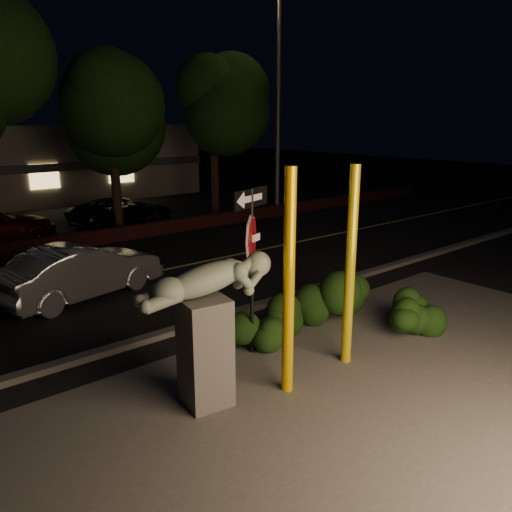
# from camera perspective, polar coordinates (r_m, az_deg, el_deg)

# --- Properties ---
(ground) EXTENTS (90.00, 90.00, 0.00)m
(ground) POSITION_cam_1_polar(r_m,az_deg,el_deg) (17.08, -19.05, -0.06)
(ground) COLOR black
(ground) RESTS_ON ground
(patio) EXTENTS (14.00, 6.00, 0.02)m
(patio) POSITION_cam_1_polar(r_m,az_deg,el_deg) (8.39, 10.10, -15.61)
(patio) COLOR #4C4944
(patio) RESTS_ON ground
(road) EXTENTS (80.00, 8.00, 0.01)m
(road) POSITION_cam_1_polar(r_m,az_deg,el_deg) (14.40, -14.77, -2.50)
(road) COLOR black
(road) RESTS_ON ground
(lane_marking) EXTENTS (80.00, 0.12, 0.00)m
(lane_marking) POSITION_cam_1_polar(r_m,az_deg,el_deg) (14.40, -14.77, -2.45)
(lane_marking) COLOR #CFC153
(lane_marking) RESTS_ON road
(curb) EXTENTS (80.00, 0.25, 0.12)m
(curb) POSITION_cam_1_polar(r_m,az_deg,el_deg) (10.99, -5.59, -7.38)
(curb) COLOR #4C4944
(curb) RESTS_ON ground
(brick_wall) EXTENTS (40.00, 0.35, 0.50)m
(brick_wall) POSITION_cam_1_polar(r_m,az_deg,el_deg) (18.22, -20.58, 1.54)
(brick_wall) COLOR #4E1B19
(brick_wall) RESTS_ON ground
(parking_lot) EXTENTS (40.00, 12.00, 0.01)m
(parking_lot) POSITION_cam_1_polar(r_m,az_deg,el_deg) (23.63, -25.14, 3.44)
(parking_lot) COLOR black
(parking_lot) RESTS_ON ground
(tree_far_c) EXTENTS (4.80, 4.80, 7.84)m
(tree_far_c) POSITION_cam_1_polar(r_m,az_deg,el_deg) (20.11, -16.54, 18.66)
(tree_far_c) COLOR black
(tree_far_c) RESTS_ON ground
(tree_far_d) EXTENTS (4.40, 4.40, 7.42)m
(tree_far_d) POSITION_cam_1_polar(r_m,az_deg,el_deg) (22.98, -4.94, 18.10)
(tree_far_d) COLOR black
(tree_far_d) RESTS_ON ground
(yellow_pole_left) EXTENTS (0.18, 0.18, 3.64)m
(yellow_pole_left) POSITION_cam_1_polar(r_m,az_deg,el_deg) (7.73, 3.77, -3.34)
(yellow_pole_left) COLOR #F5B502
(yellow_pole_left) RESTS_ON ground
(yellow_pole_right) EXTENTS (0.18, 0.18, 3.59)m
(yellow_pole_right) POSITION_cam_1_polar(r_m,az_deg,el_deg) (8.83, 10.71, -1.37)
(yellow_pole_right) COLOR yellow
(yellow_pole_right) RESTS_ON ground
(signpost) EXTENTS (1.01, 0.37, 3.13)m
(signpost) POSITION_cam_1_polar(r_m,az_deg,el_deg) (8.92, -0.50, 1.95)
(signpost) COLOR black
(signpost) RESTS_ON ground
(sculpture) EXTENTS (2.19, 0.86, 2.33)m
(sculpture) POSITION_cam_1_polar(r_m,az_deg,el_deg) (7.55, -5.67, -6.96)
(sculpture) COLOR #4C4944
(sculpture) RESTS_ON ground
(hedge_center) EXTENTS (1.75, 0.91, 0.89)m
(hedge_center) POSITION_cam_1_polar(r_m,az_deg,el_deg) (9.83, 1.51, -7.71)
(hedge_center) COLOR black
(hedge_center) RESTS_ON ground
(hedge_right) EXTENTS (2.10, 1.47, 1.24)m
(hedge_right) POSITION_cam_1_polar(r_m,az_deg,el_deg) (11.22, 8.74, -3.93)
(hedge_right) COLOR black
(hedge_right) RESTS_ON ground
(hedge_far_right) EXTENTS (1.60, 1.19, 1.00)m
(hedge_far_right) POSITION_cam_1_polar(r_m,az_deg,el_deg) (10.78, 17.21, -5.98)
(hedge_far_right) COLOR black
(hedge_far_right) RESTS_ON ground
(streetlight) EXTENTS (1.42, 0.41, 9.42)m
(streetlight) POSITION_cam_1_polar(r_m,az_deg,el_deg) (22.79, 2.17, 18.64)
(streetlight) COLOR #4E4E53
(streetlight) RESTS_ON ground
(silver_sedan) EXTENTS (4.31, 2.33, 1.35)m
(silver_sedan) POSITION_cam_1_polar(r_m,az_deg,el_deg) (13.05, -19.36, -1.64)
(silver_sedan) COLOR #ABACB0
(silver_sedan) RESTS_ON ground
(parked_car_dark) EXTENTS (4.52, 2.45, 1.20)m
(parked_car_dark) POSITION_cam_1_polar(r_m,az_deg,el_deg) (21.50, -15.03, 4.94)
(parked_car_dark) COLOR black
(parked_car_dark) RESTS_ON ground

